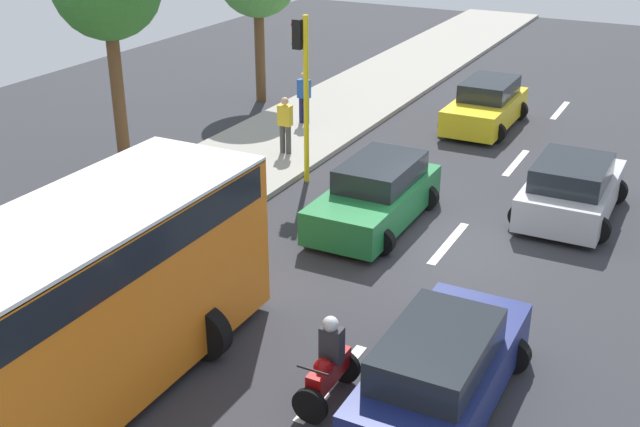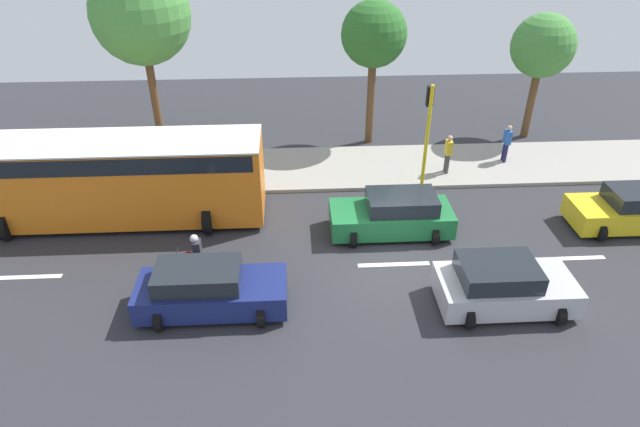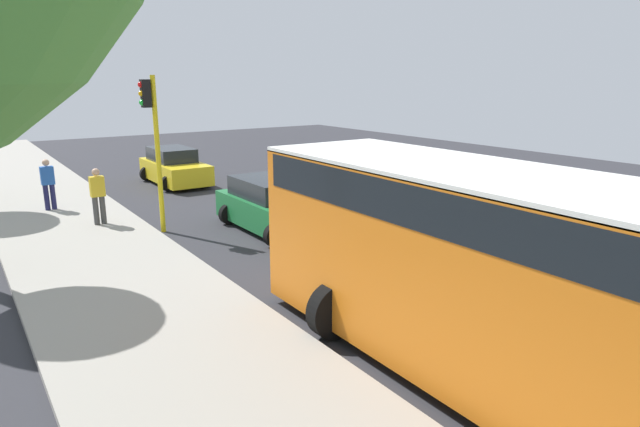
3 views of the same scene
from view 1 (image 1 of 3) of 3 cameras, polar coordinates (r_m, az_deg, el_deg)
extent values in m
cube|color=#2D2D33|center=(18.57, 9.19, -2.26)|extent=(40.00, 60.00, 0.10)
cube|color=#9E998E|center=(21.47, -8.72, 1.83)|extent=(4.00, 60.00, 0.15)
cube|color=white|center=(29.52, 16.82, 7.09)|extent=(0.20, 2.40, 0.01)
cube|color=white|center=(23.91, 13.87, 3.55)|extent=(0.20, 2.40, 0.01)
cube|color=white|center=(18.55, 9.20, -2.11)|extent=(0.20, 2.40, 0.01)
cube|color=white|center=(13.73, 0.88, -11.96)|extent=(0.20, 2.40, 0.01)
cube|color=yellow|center=(26.80, 11.72, 7.20)|extent=(1.77, 4.14, 0.80)
cube|color=#1E2328|center=(26.93, 12.04, 8.76)|extent=(1.48, 2.32, 0.56)
cylinder|color=black|center=(25.42, 12.47, 5.65)|extent=(0.64, 0.22, 0.64)
cylinder|color=black|center=(25.83, 9.16, 6.21)|extent=(0.64, 0.22, 0.64)
cylinder|color=black|center=(27.96, 14.01, 7.17)|extent=(0.64, 0.22, 0.64)
cylinder|color=black|center=(28.34, 10.97, 7.66)|extent=(0.64, 0.22, 0.64)
cube|color=navy|center=(13.07, 8.76, -11.36)|extent=(1.74, 4.36, 0.80)
cube|color=#1E2328|center=(12.41, 8.42, -9.64)|extent=(1.46, 2.44, 0.56)
cylinder|color=black|center=(14.54, 7.74, -8.44)|extent=(0.64, 0.22, 0.64)
cylinder|color=black|center=(14.21, 13.58, -9.80)|extent=(0.64, 0.22, 0.64)
cylinder|color=black|center=(12.34, 2.96, -14.88)|extent=(0.64, 0.22, 0.64)
cube|color=#B7B7BC|center=(20.51, 17.55, 1.34)|extent=(1.94, 3.97, 0.80)
cube|color=#1E2328|center=(19.97, 17.61, 2.83)|extent=(1.63, 2.22, 0.56)
cylinder|color=black|center=(21.93, 15.94, 2.33)|extent=(0.64, 0.22, 0.64)
cylinder|color=black|center=(21.71, 20.35, 1.51)|extent=(0.64, 0.22, 0.64)
cylinder|color=black|center=(19.54, 14.26, -0.15)|extent=(0.64, 0.22, 0.64)
cylinder|color=black|center=(19.29, 19.20, -1.11)|extent=(0.64, 0.22, 0.64)
cube|color=#1E7238|center=(19.10, 3.91, 0.78)|extent=(1.82, 4.32, 0.80)
cube|color=#1E2328|center=(19.14, 4.38, 3.01)|extent=(1.53, 2.42, 0.56)
cylinder|color=black|center=(17.72, 4.39, -2.01)|extent=(0.64, 0.22, 0.64)
cylinder|color=black|center=(18.33, -0.20, -1.01)|extent=(0.64, 0.22, 0.64)
cylinder|color=black|center=(20.15, 7.60, 1.15)|extent=(0.64, 0.22, 0.64)
cylinder|color=black|center=(20.69, 3.45, 1.94)|extent=(0.64, 0.22, 0.64)
cylinder|color=black|center=(14.22, -8.28, -8.43)|extent=(1.00, 0.30, 1.00)
cylinder|color=black|center=(15.46, -15.01, -6.22)|extent=(1.00, 0.30, 1.00)
cylinder|color=black|center=(12.72, -0.73, -13.62)|extent=(0.60, 0.10, 0.60)
cylinder|color=black|center=(13.58, 1.70, -10.87)|extent=(0.60, 0.10, 0.60)
cube|color=#990C0C|center=(13.04, 0.64, -11.20)|extent=(0.28, 1.10, 0.36)
sphere|color=#990C0C|center=(12.79, 0.23, -11.00)|extent=(0.32, 0.32, 0.32)
cylinder|color=black|center=(12.43, -0.52, -11.18)|extent=(0.55, 0.04, 0.04)
cube|color=#333338|center=(12.86, 0.85, -9.33)|extent=(0.36, 0.24, 0.60)
sphere|color=silver|center=(12.60, 0.76, -7.92)|extent=(0.26, 0.26, 0.26)
cylinder|color=#3F3F3F|center=(23.43, -2.28, 5.31)|extent=(0.16, 0.16, 0.85)
cylinder|color=#3F3F3F|center=(23.53, -2.70, 5.38)|extent=(0.16, 0.16, 0.85)
cube|color=gold|center=(23.26, -2.52, 7.04)|extent=(0.40, 0.24, 0.60)
sphere|color=tan|center=(23.14, -2.54, 8.06)|extent=(0.22, 0.22, 0.22)
cylinder|color=#1E1E4C|center=(26.23, -0.95, 7.37)|extent=(0.16, 0.16, 0.85)
cylinder|color=#1E1E4C|center=(26.32, -1.34, 7.43)|extent=(0.16, 0.16, 0.85)
cube|color=#2659B2|center=(26.08, -1.16, 8.92)|extent=(0.40, 0.24, 0.60)
sphere|color=tan|center=(25.97, -1.16, 9.84)|extent=(0.22, 0.22, 0.22)
cylinder|color=yellow|center=(21.16, -1.00, 8.02)|extent=(0.14, 0.14, 4.50)
cube|color=black|center=(20.86, -1.58, 12.72)|extent=(0.24, 0.24, 0.76)
sphere|color=red|center=(20.87, -1.88, 13.40)|extent=(0.16, 0.16, 0.16)
sphere|color=#F2A50C|center=(20.91, -1.87, 12.75)|extent=(0.16, 0.16, 0.16)
sphere|color=green|center=(20.96, -1.86, 12.11)|extent=(0.16, 0.16, 0.16)
cylinder|color=brown|center=(22.91, -14.24, 8.00)|extent=(0.36, 0.36, 4.09)
cylinder|color=brown|center=(29.16, -4.32, 11.33)|extent=(0.36, 0.36, 3.45)
camera|label=2|loc=(15.99, 69.46, 20.05)|focal=30.36mm
camera|label=3|loc=(15.27, -50.74, 1.28)|focal=30.55mm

